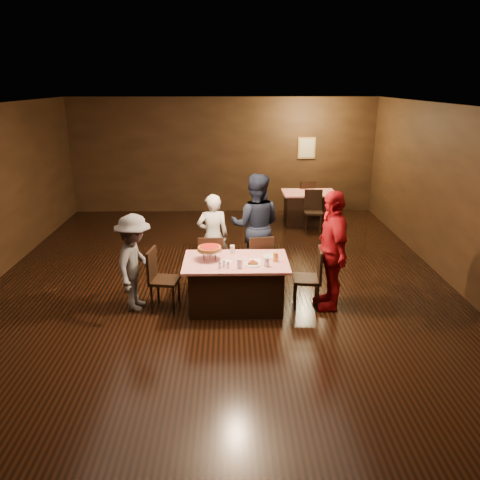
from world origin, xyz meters
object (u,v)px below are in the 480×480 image
object	(u,v)px
diner_navy_hoodie	(256,226)
pizza_stand	(210,249)
back_table	(308,207)
glass_back	(232,250)
chair_back_near	(313,211)
glass_amber	(275,257)
chair_back_far	(305,198)
diner_white_jacket	(213,236)
chair_end_right	(307,278)
diner_red_shirt	(332,250)
chair_end_left	(165,279)
main_table	(236,284)
diner_grey_knit	(135,263)
glass_front_left	(240,264)
plate_empty	(271,256)
chair_far_right	(259,261)
chair_far_left	(212,261)
glass_front_right	(267,262)

from	to	relation	value
diner_navy_hoodie	pizza_stand	distance (m)	1.46
back_table	glass_back	distance (m)	4.75
chair_back_near	glass_amber	distance (m)	4.18
chair_back_far	diner_white_jacket	xyz separation A→B (m)	(-2.27, -4.01, 0.29)
chair_end_right	chair_back_far	distance (m)	5.27
chair_back_far	diner_red_shirt	distance (m)	5.27
chair_end_left	glass_back	size ratio (longest dim) A/B	6.79
chair_back_near	main_table	bearing A→B (deg)	-110.83
diner_grey_knit	glass_amber	distance (m)	2.14
glass_front_left	glass_back	world-z (taller)	same
main_table	glass_amber	xyz separation A→B (m)	(0.60, -0.05, 0.46)
chair_back_near	diner_white_jacket	bearing A→B (deg)	-125.11
glass_front_left	chair_back_far	bearing A→B (deg)	71.64
back_table	plate_empty	xyz separation A→B (m)	(-1.33, -4.46, 0.39)
chair_far_right	diner_grey_knit	size ratio (longest dim) A/B	0.63
chair_end_left	glass_amber	bearing A→B (deg)	-83.24
chair_far_left	pizza_stand	distance (m)	0.85
chair_back_far	pizza_stand	distance (m)	5.66
chair_far_right	chair_back_near	world-z (taller)	same
diner_navy_hoodie	diner_red_shirt	size ratio (longest dim) A/B	1.00
diner_grey_knit	glass_front_right	world-z (taller)	diner_grey_knit
diner_navy_hoodie	glass_back	xyz separation A→B (m)	(-0.42, -0.99, -0.09)
chair_far_left	pizza_stand	bearing A→B (deg)	90.52
diner_grey_knit	glass_back	distance (m)	1.52
chair_end_right	pizza_stand	distance (m)	1.57
chair_far_right	chair_end_left	distance (m)	1.68
diner_white_jacket	diner_red_shirt	size ratio (longest dim) A/B	0.82
main_table	chair_end_right	distance (m)	1.10
back_table	diner_navy_hoodie	distance (m)	3.69
chair_end_left	glass_front_right	size ratio (longest dim) A/B	6.79
chair_back_near	diner_red_shirt	distance (m)	3.98
chair_far_right	diner_navy_hoodie	size ratio (longest dim) A/B	0.51
diner_white_jacket	diner_red_shirt	distance (m)	2.22
glass_back	chair_far_left	bearing A→B (deg)	127.87
chair_end_left	plate_empty	bearing A→B (deg)	-76.36
glass_amber	main_table	bearing A→B (deg)	175.24
chair_far_left	plate_empty	size ratio (longest dim) A/B	3.80
chair_back_near	pizza_stand	xyz separation A→B (m)	(-2.28, -3.86, 0.48)
diner_white_jacket	glass_amber	distance (m)	1.60
diner_navy_hoodie	chair_end_right	bearing A→B (deg)	126.74
main_table	chair_end_right	size ratio (longest dim) A/B	1.68
chair_far_left	glass_front_right	bearing A→B (deg)	130.88
back_table	chair_end_right	distance (m)	4.68
chair_end_left	glass_back	bearing A→B (deg)	-65.61
diner_red_shirt	chair_end_right	bearing A→B (deg)	-97.48
chair_end_left	pizza_stand	bearing A→B (deg)	-77.47
chair_back_far	glass_front_left	distance (m)	5.82
chair_end_right	plate_empty	size ratio (longest dim) A/B	3.80
chair_back_far	diner_white_jacket	bearing A→B (deg)	48.51
diner_red_shirt	glass_front_right	size ratio (longest dim) A/B	13.32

